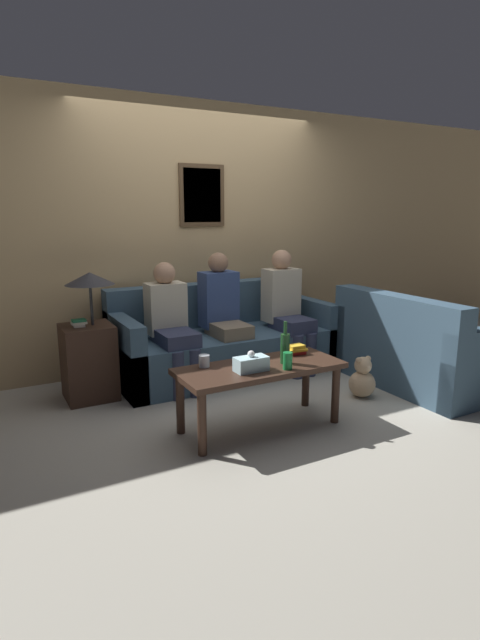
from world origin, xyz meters
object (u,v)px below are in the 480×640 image
Objects in this scene: couch_side at (418,353)px; person_right at (287,306)px; person_middle at (224,312)px; couch_main at (223,343)px; wine_bottle at (285,347)px; person_left at (171,322)px; coffee_table at (260,375)px; drinking_glass at (204,361)px; teddy_bear at (362,379)px.

person_right reaches higher than couch_side.
person_middle is 1.00× the size of person_right.
couch_main is 1.80× the size of person_middle.
person_right reaches higher than couch_main.
wine_bottle is at bearing -96.73° from couch_main.
person_left is at bearing 110.15° from wine_bottle.
coffee_table is at bearing -104.89° from couch_main.
person_left is at bearing 82.84° from drinking_glass.
person_middle reaches higher than couch_main.
person_left is at bearing 142.49° from teddy_bear.
teddy_bear is (0.79, -1.05, -0.47)m from person_middle.
person_left reaches higher than drinking_glass.
person_left reaches higher than couch_side.
couch_side is 4.58× the size of wine_bottle.
person_middle reaches higher than wine_bottle.
person_middle is at bearing 3.21° from person_left.
couch_main is at bearing 15.27° from person_left.
couch_side is 0.68m from teddy_bear.
wine_bottle is 0.26× the size of person_middle.
drinking_glass reaches higher than coffee_table.
couch_main is 5.94× the size of teddy_bear.
teddy_bear is (1.44, -0.05, -0.36)m from drinking_glass.
person_right reaches higher than person_middle.
person_middle reaches higher than teddy_bear.
teddy_bear is (0.13, -0.98, -0.48)m from person_right.
person_middle is at bearing 126.96° from teddy_bear.
person_middle reaches higher than person_left.
person_right is at bearing -6.00° from person_middle.
person_left is (-0.58, -0.16, 0.30)m from couch_main.
couch_side is 1.29m from person_right.
drinking_glass is at bearing -122.04° from couch_main.
teddy_bear is (1.08, 0.12, -0.25)m from coffee_table.
person_right is (0.77, 1.13, 0.04)m from wine_bottle.
person_left is (0.12, 0.97, 0.08)m from drinking_glass.
teddy_bear is (0.89, 0.15, -0.44)m from wine_bottle.
coffee_table is 0.27m from wine_bottle.
wine_bottle is at bearing -19.77° from drinking_glass.
coffee_table is 1.03× the size of person_middle.
person_middle is at bearing 54.54° from couch_side.
person_left is (-0.24, 1.13, 0.19)m from coffee_table.
person_middle is (-0.05, -0.13, 0.33)m from couch_main.
person_middle reaches higher than couch_side.
drinking_glass is at bearing 89.07° from couch_side.
person_middle is at bearing 84.85° from wine_bottle.
couch_side is 1.17× the size of coffee_table.
coffee_table is (-1.75, -0.13, 0.11)m from couch_side.
drinking_glass is (-2.11, 0.03, 0.22)m from couch_side.
couch_main is 0.72m from person_right.
drinking_glass is 0.98m from person_left.
drinking_glass is 0.07× the size of person_middle.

